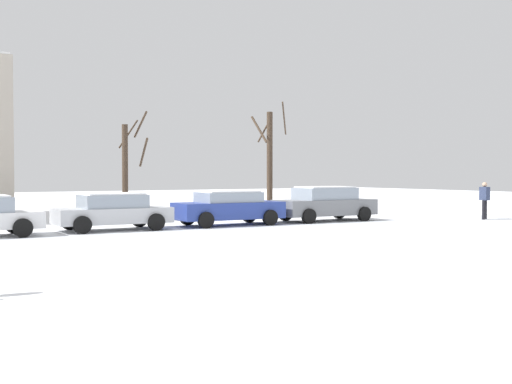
% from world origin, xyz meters
% --- Properties ---
extents(ground_plane, '(120.00, 120.00, 0.00)m').
position_xyz_m(ground_plane, '(0.00, 0.00, 0.00)').
color(ground_plane, white).
extents(road_surface, '(80.00, 8.18, 0.00)m').
position_xyz_m(road_surface, '(0.00, 3.09, 0.00)').
color(road_surface, silver).
rests_on(road_surface, ground).
extents(parked_car_silver, '(4.25, 2.13, 1.40)m').
position_xyz_m(parked_car_silver, '(4.72, 8.32, 0.72)').
color(parked_car_silver, silver).
rests_on(parked_car_silver, ground).
extents(parked_car_blue, '(4.49, 2.04, 1.42)m').
position_xyz_m(parked_car_blue, '(9.53, 8.10, 0.73)').
color(parked_car_blue, '#283D93').
rests_on(parked_car_blue, ground).
extents(parked_car_gray, '(4.63, 2.12, 1.55)m').
position_xyz_m(parked_car_gray, '(14.35, 7.99, 0.78)').
color(parked_car_gray, slate).
rests_on(parked_car_gray, ground).
extents(pedestrian_crossing, '(0.49, 0.40, 1.72)m').
position_xyz_m(pedestrian_crossing, '(21.29, 5.00, 1.01)').
color(pedestrian_crossing, black).
rests_on(pedestrian_crossing, ground).
extents(tree_far_left, '(1.76, 1.67, 5.54)m').
position_xyz_m(tree_far_left, '(13.61, 11.50, 2.73)').
color(tree_far_left, '#423326').
rests_on(tree_far_left, ground).
extents(tree_far_right, '(1.15, 1.76, 4.87)m').
position_xyz_m(tree_far_right, '(6.72, 12.41, 2.35)').
color(tree_far_right, '#423326').
rests_on(tree_far_right, ground).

